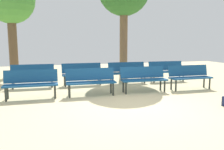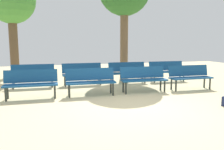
{
  "view_description": "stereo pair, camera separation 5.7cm",
  "coord_description": "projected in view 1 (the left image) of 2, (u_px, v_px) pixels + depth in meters",
  "views": [
    {
      "loc": [
        -2.3,
        -5.71,
        1.72
      ],
      "look_at": [
        0.0,
        2.15,
        0.55
      ],
      "focal_mm": 36.82,
      "sensor_mm": 36.0,
      "label": 1
    },
    {
      "loc": [
        -2.25,
        -5.72,
        1.72
      ],
      "look_at": [
        0.0,
        2.15,
        0.55
      ],
      "focal_mm": 36.82,
      "sensor_mm": 36.0,
      "label": 2
    }
  ],
  "objects": [
    {
      "name": "bench_r0_c0",
      "position": [
        31.0,
        82.0,
        7.05
      ],
      "size": [
        1.61,
        0.51,
        0.87
      ],
      "rotation": [
        0.0,
        0.0,
        -0.02
      ],
      "color": "navy",
      "rests_on": "ground_plane"
    },
    {
      "name": "bench_r1_c0",
      "position": [
        33.0,
        74.0,
        8.77
      ],
      "size": [
        1.61,
        0.51,
        0.87
      ],
      "rotation": [
        0.0,
        0.0,
        -0.02
      ],
      "color": "navy",
      "rests_on": "ground_plane"
    },
    {
      "name": "bench_r1_c3",
      "position": [
        167.0,
        70.0,
        10.2
      ],
      "size": [
        1.62,
        0.54,
        0.87
      ],
      "rotation": [
        0.0,
        0.0,
        -0.04
      ],
      "color": "navy",
      "rests_on": "ground_plane"
    },
    {
      "name": "bench_r0_c1",
      "position": [
        91.0,
        80.0,
        7.48
      ],
      "size": [
        1.62,
        0.55,
        0.87
      ],
      "rotation": [
        0.0,
        0.0,
        -0.05
      ],
      "color": "navy",
      "rests_on": "ground_plane"
    },
    {
      "name": "tree_1",
      "position": [
        10.0,
        1.0,
        11.19
      ],
      "size": [
        2.34,
        2.34,
        4.96
      ],
      "color": "brown",
      "rests_on": "ground_plane"
    },
    {
      "name": "bench_r1_c1",
      "position": [
        82.0,
        73.0,
        9.29
      ],
      "size": [
        1.6,
        0.48,
        0.87
      ],
      "rotation": [
        0.0,
        0.0,
        -0.0
      ],
      "color": "navy",
      "rests_on": "ground_plane"
    },
    {
      "name": "bench_r0_c3",
      "position": [
        190.0,
        75.0,
        8.46
      ],
      "size": [
        1.61,
        0.5,
        0.87
      ],
      "rotation": [
        0.0,
        0.0,
        -0.01
      ],
      "color": "navy",
      "rests_on": "ground_plane"
    },
    {
      "name": "ground_plane",
      "position": [
        134.0,
        105.0,
        6.31
      ],
      "size": [
        24.0,
        24.0,
        0.0
      ],
      "primitive_type": "plane",
      "color": "beige"
    },
    {
      "name": "bench_r0_c2",
      "position": [
        143.0,
        78.0,
        7.98
      ],
      "size": [
        1.62,
        0.55,
        0.87
      ],
      "rotation": [
        0.0,
        0.0,
        -0.05
      ],
      "color": "navy",
      "rests_on": "ground_plane"
    },
    {
      "name": "bench_r1_c2",
      "position": [
        127.0,
        71.0,
        9.74
      ],
      "size": [
        1.62,
        0.54,
        0.87
      ],
      "rotation": [
        0.0,
        0.0,
        -0.03
      ],
      "color": "navy",
      "rests_on": "ground_plane"
    }
  ]
}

